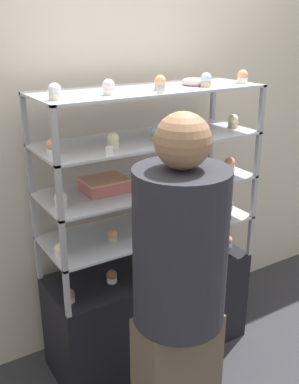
{
  "coord_description": "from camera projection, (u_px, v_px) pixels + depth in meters",
  "views": [
    {
      "loc": [
        -1.18,
        -1.9,
        1.87
      ],
      "look_at": [
        0.0,
        0.0,
        1.02
      ],
      "focal_mm": 42.0,
      "sensor_mm": 36.0,
      "label": 1
    }
  ],
  "objects": [
    {
      "name": "price_tag_1",
      "position": [
        210.0,
        224.0,
        2.43
      ],
      "size": [
        0.04,
        0.0,
        0.04
      ],
      "color": "white",
      "rests_on": "display_riser_lower"
    },
    {
      "name": "cupcake_10",
      "position": [
        230.0,
        164.0,
        2.57
      ],
      "size": [
        0.06,
        0.06,
        0.08
      ],
      "color": "#CCB28C",
      "rests_on": "display_riser_middle"
    },
    {
      "name": "display_base",
      "position": [
        150.0,
        308.0,
        2.65
      ],
      "size": [
        1.17,
        0.43,
        0.58
      ],
      "color": "black",
      "rests_on": "ground_plane"
    },
    {
      "name": "cupcake_3",
      "position": [
        191.0,
        251.0,
        2.63
      ],
      "size": [
        0.06,
        0.06,
        0.07
      ],
      "color": "beige",
      "rests_on": "display_base"
    },
    {
      "name": "cupcake_9",
      "position": [
        152.0,
        179.0,
        2.33
      ],
      "size": [
        0.06,
        0.06,
        0.08
      ],
      "color": "white",
      "rests_on": "display_riser_middle"
    },
    {
      "name": "display_riser_lower",
      "position": [
        150.0,
        228.0,
        2.47
      ],
      "size": [
        1.17,
        0.43,
        0.25
      ],
      "color": "#99999E",
      "rests_on": "display_base"
    },
    {
      "name": "cupcake_11",
      "position": [
        53.0,
        147.0,
        1.97
      ],
      "size": [
        0.06,
        0.06,
        0.07
      ],
      "color": "white",
      "rests_on": "display_riser_upper"
    },
    {
      "name": "price_tag_4",
      "position": [
        161.0,
        89.0,
        2.01
      ],
      "size": [
        0.04,
        0.0,
        0.04
      ],
      "color": "white",
      "rests_on": "display_riser_top"
    },
    {
      "name": "cupcake_1",
      "position": [
        112.0,
        276.0,
        2.37
      ],
      "size": [
        0.06,
        0.06,
        0.07
      ],
      "color": "white",
      "rests_on": "display_base"
    },
    {
      "name": "price_tag_2",
      "position": [
        168.0,
        191.0,
        2.21
      ],
      "size": [
        0.04,
        0.0,
        0.04
      ],
      "color": "white",
      "rests_on": "display_riser_middle"
    },
    {
      "name": "price_tag_3",
      "position": [
        109.0,
        151.0,
        1.96
      ],
      "size": [
        0.04,
        0.0,
        0.04
      ],
      "color": "white",
      "rests_on": "display_riser_upper"
    },
    {
      "name": "cupcake_8",
      "position": [
        61.0,
        200.0,
        2.05
      ],
      "size": [
        0.06,
        0.06,
        0.08
      ],
      "color": "beige",
      "rests_on": "display_riser_middle"
    },
    {
      "name": "cupcake_18",
      "position": [
        160.0,
        83.0,
        2.12
      ],
      "size": [
        0.05,
        0.05,
        0.07
      ],
      "color": "#CCB28C",
      "rests_on": "display_riser_top"
    },
    {
      "name": "display_riser_upper",
      "position": [
        150.0,
        141.0,
        2.29
      ],
      "size": [
        1.17,
        0.43,
        0.25
      ],
      "color": "#99999E",
      "rests_on": "display_riser_middle"
    },
    {
      "name": "cupcake_4",
      "position": [
        228.0,
        242.0,
        2.75
      ],
      "size": [
        0.06,
        0.06,
        0.07
      ],
      "color": "white",
      "rests_on": "display_base"
    },
    {
      "name": "ground_plane",
      "position": [
        150.0,
        348.0,
        2.75
      ],
      "size": [
        20.0,
        20.0,
        0.0
      ],
      "primitive_type": "plane",
      "color": "#2D2D33"
    },
    {
      "name": "cupcake_15",
      "position": [
        233.0,
        121.0,
        2.49
      ],
      "size": [
        0.06,
        0.06,
        0.07
      ],
      "color": "#CCB28C",
      "rests_on": "display_riser_upper"
    },
    {
      "name": "cupcake_7",
      "position": [
        229.0,
        205.0,
        2.66
      ],
      "size": [
        0.05,
        0.05,
        0.06
      ],
      "color": "#CCB28C",
      "rests_on": "display_riser_lower"
    },
    {
      "name": "display_riser_middle",
      "position": [
        150.0,
        186.0,
        2.38
      ],
      "size": [
        1.17,
        0.43,
        0.25
      ],
      "color": "#99999E",
      "rests_on": "display_riser_lower"
    },
    {
      "name": "customer_figure",
      "position": [
        179.0,
        294.0,
        1.8
      ],
      "size": [
        0.37,
        0.37,
        1.58
      ],
      "color": "brown",
      "rests_on": "ground_plane"
    },
    {
      "name": "cupcake_19",
      "position": [
        206.0,
        80.0,
        2.23
      ],
      "size": [
        0.05,
        0.05,
        0.07
      ],
      "color": "#CCB28C",
      "rests_on": "display_riser_top"
    },
    {
      "name": "cupcake_16",
      "position": [
        55.0,
        92.0,
        1.85
      ],
      "size": [
        0.05,
        0.05,
        0.07
      ],
      "color": "beige",
      "rests_on": "display_riser_top"
    },
    {
      "name": "cupcake_14",
      "position": [
        204.0,
        129.0,
        2.31
      ],
      "size": [
        0.06,
        0.06,
        0.07
      ],
      "color": "white",
      "rests_on": "display_riser_upper"
    },
    {
      "name": "cupcake_20",
      "position": [
        243.0,
        77.0,
        2.36
      ],
      "size": [
        0.05,
        0.05,
        0.07
      ],
      "color": "white",
      "rests_on": "display_riser_top"
    },
    {
      "name": "cupcake_5",
      "position": [
        59.0,
        250.0,
        2.14
      ],
      "size": [
        0.05,
        0.05,
        0.06
      ],
      "color": "white",
      "rests_on": "display_riser_lower"
    },
    {
      "name": "cupcake_17",
      "position": [
        109.0,
        87.0,
        1.98
      ],
      "size": [
        0.05,
        0.05,
        0.07
      ],
      "color": "white",
      "rests_on": "display_riser_top"
    },
    {
      "name": "sheet_cake_frosted",
      "position": [
        104.0,
        185.0,
        2.25
      ],
      "size": [
        0.22,
        0.18,
        0.07
      ],
      "color": "#C66660",
      "rests_on": "display_riser_middle"
    },
    {
      "name": "display_riser_top",
      "position": [
        150.0,
        91.0,
        2.2
      ],
      "size": [
        1.17,
        0.43,
        0.25
      ],
      "color": "#99999E",
      "rests_on": "display_riser_upper"
    },
    {
      "name": "cupcake_6",
      "position": [
        113.0,
        236.0,
        2.28
      ],
      "size": [
        0.05,
        0.05,
        0.06
      ],
      "color": "#CCB28C",
      "rests_on": "display_riser_lower"
    },
    {
      "name": "donut_glazed",
      "position": [
        195.0,
        82.0,
        2.3
      ],
      "size": [
        0.13,
        0.13,
        0.03
      ],
      "color": "#EFB2BC",
      "rests_on": "display_riser_top"
    },
    {
      "name": "price_tag_0",
      "position": [
        222.0,
        259.0,
        2.57
      ],
      "size": [
        0.04,
        0.0,
        0.04
      ],
      "color": "white",
      "rests_on": "display_base"
    },
    {
      "name": "back_wall",
      "position": [
        117.0,
        129.0,
        2.58
      ],
      "size": [
        8.0,
        0.05,
        2.6
      ],
      "color": "beige",
      "rests_on": "ground_plane"
    },
    {
      "name": "cupcake_2",
      "position": [
        157.0,
        264.0,
        2.49
      ],
      "size": [
        0.06,
        0.06,
        0.07
      ],
      "color": "white",
      "rests_on": "display_base"
    },
    {
      "name": "cupcake_0",
      "position": [
        69.0,
        296.0,
        2.21
      ],
      "size": [
        0.06,
        0.06,
        0.07
      ],
      "color": "#CCB28C",
      "rests_on": "display_base"
    },
    {
      "name": "layer_cake_centerpiece",
      "position": [
        166.0,
        209.0,
        2.51
      ],
      "size": [
        0.2,
        0.2,
        0.13
      ],
      "color": "#DBBC84",
      "rests_on": "display_riser_lower"
    },
    {
      "name": "cupcake_12",
      "position": [
        113.0,
        140.0,
        2.08
      ],
      "size": [
        0.06,
        0.06,
        0.07
      ],
      "color": "beige",
      "rests_on": "display_riser_upper"
    },
    {
      "name": "cupcake_13",
      "position": [
        156.0,
        133.0,
        2.22
      ],
      "size": [
        0.06,
        0.06,
        0.07
      ],
      "color": "#CCB28C",
      "rests_on": "display_riser_upper"
    }
  ]
}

